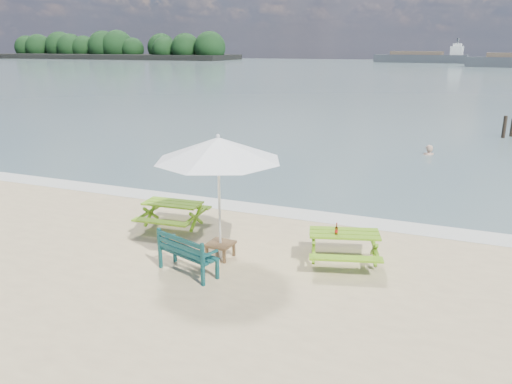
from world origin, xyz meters
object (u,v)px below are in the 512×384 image
at_px(picnic_table_right, 344,248).
at_px(beer_bottle, 336,231).
at_px(swimmer, 427,164).
at_px(picnic_table_left, 173,216).
at_px(park_bench, 188,261).
at_px(patio_umbrella, 218,149).
at_px(side_table, 220,250).

relative_size(picnic_table_right, beer_bottle, 7.86).
relative_size(beer_bottle, swimmer, 0.15).
bearing_deg(picnic_table_left, park_bench, -52.58).
relative_size(park_bench, swimmer, 0.86).
distance_m(beer_bottle, swimmer, 12.48).
relative_size(picnic_table_left, swimmer, 1.03).
relative_size(picnic_table_left, patio_umbrella, 0.60).
bearing_deg(park_bench, beer_bottle, 29.17).
distance_m(side_table, beer_bottle, 2.53).
xyz_separation_m(park_bench, patio_umbrella, (0.27, 0.93, 2.15)).
bearing_deg(park_bench, side_table, 73.94).
bearing_deg(swimmer, patio_umbrella, -105.04).
xyz_separation_m(park_bench, swimmer, (3.74, 13.86, -0.67)).
bearing_deg(picnic_table_left, swimmer, 65.40).
height_order(picnic_table_left, side_table, picnic_table_left).
bearing_deg(picnic_table_right, swimmer, 85.56).
height_order(patio_umbrella, swimmer, patio_umbrella).
height_order(park_bench, patio_umbrella, patio_umbrella).
bearing_deg(patio_umbrella, side_table, -90.00).
bearing_deg(swimmer, side_table, -105.04).
xyz_separation_m(side_table, beer_bottle, (2.39, 0.56, 0.59)).
bearing_deg(beer_bottle, side_table, -166.88).
relative_size(picnic_table_right, patio_umbrella, 0.68).
bearing_deg(park_bench, patio_umbrella, 73.94).
distance_m(picnic_table_right, park_bench, 3.25).
distance_m(side_table, patio_umbrella, 2.22).
distance_m(picnic_table_right, swimmer, 12.26).
relative_size(side_table, swimmer, 0.34).
xyz_separation_m(picnic_table_left, picnic_table_right, (4.42, -0.47, 0.00)).
distance_m(side_table, swimmer, 13.41).
xyz_separation_m(picnic_table_right, beer_bottle, (-0.13, -0.18, 0.44)).
height_order(park_bench, side_table, park_bench).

